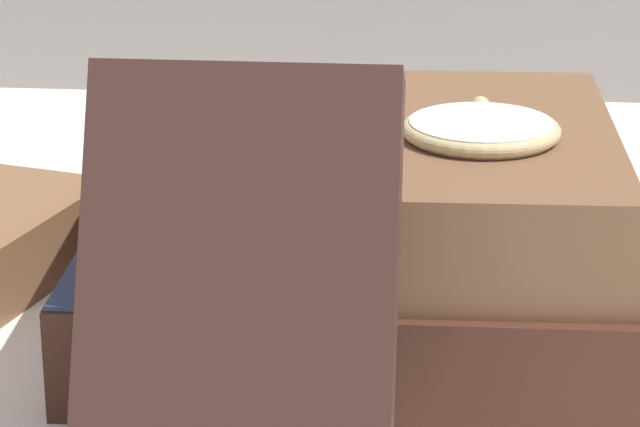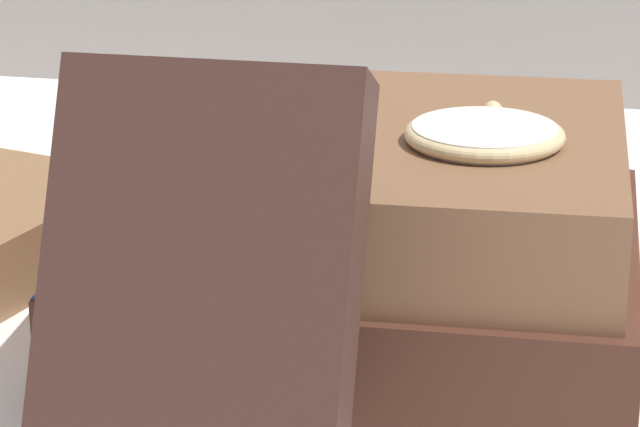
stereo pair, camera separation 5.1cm
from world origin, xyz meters
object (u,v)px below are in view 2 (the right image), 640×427
at_px(book_flat_top, 361,179).
at_px(pocket_watch, 486,132).
at_px(book_leaning_front, 198,319).
at_px(book_flat_bottom, 352,276).

distance_m(book_flat_top, pocket_watch, 0.05).
relative_size(book_leaning_front, pocket_watch, 2.22).
bearing_deg(pocket_watch, book_flat_top, 170.60).
bearing_deg(book_flat_top, book_leaning_front, -101.37).
xyz_separation_m(book_flat_top, book_leaning_front, (-0.02, -0.13, 0.00)).
distance_m(book_flat_bottom, book_flat_top, 0.04).
bearing_deg(pocket_watch, book_flat_bottom, 168.89).
relative_size(book_flat_top, pocket_watch, 3.07).
bearing_deg(book_flat_top, pocket_watch, -11.27).
distance_m(book_leaning_front, pocket_watch, 0.14).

